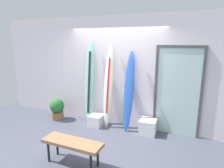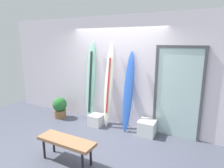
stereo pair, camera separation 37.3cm
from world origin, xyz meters
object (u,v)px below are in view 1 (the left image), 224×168
object	(u,v)px
surfboard_ivory	(108,86)
glass_door	(178,90)
surfboard_cobalt	(129,92)
display_block_left	(148,127)
display_block_center	(96,120)
bench	(72,144)
surfboard_seafoam	(90,83)
potted_plant	(57,108)

from	to	relation	value
surfboard_ivory	glass_door	xyz separation A→B (m)	(1.66, 0.19, 0.01)
surfboard_cobalt	glass_door	xyz separation A→B (m)	(1.11, 0.21, 0.12)
surfboard_cobalt	display_block_left	world-z (taller)	surfboard_cobalt
surfboard_ivory	glass_door	size ratio (longest dim) A/B	1.02
display_block_center	bench	size ratio (longest dim) A/B	0.31
glass_door	bench	world-z (taller)	glass_door
display_block_left	glass_door	world-z (taller)	glass_door
surfboard_ivory	display_block_left	xyz separation A→B (m)	(1.06, -0.06, -0.89)
surfboard_seafoam	potted_plant	distance (m)	1.23
glass_door	bench	size ratio (longest dim) A/B	1.88
surfboard_ivory	surfboard_cobalt	xyz separation A→B (m)	(0.55, -0.02, -0.11)
display_block_center	display_block_left	bearing A→B (deg)	4.64
surfboard_seafoam	display_block_center	bearing A→B (deg)	-34.53
display_block_left	potted_plant	size ratio (longest dim) A/B	0.67
surfboard_seafoam	surfboard_cobalt	size ratio (longest dim) A/B	1.12
display_block_left	display_block_center	bearing A→B (deg)	-175.36
display_block_left	surfboard_cobalt	bearing A→B (deg)	176.35
surfboard_seafoam	display_block_left	size ratio (longest dim) A/B	5.48
display_block_left	bench	bearing A→B (deg)	-120.00
surfboard_cobalt	display_block_center	distance (m)	1.17
surfboard_cobalt	surfboard_ivory	bearing A→B (deg)	177.43
surfboard_ivory	display_block_center	xyz separation A→B (m)	(-0.28, -0.17, -0.93)
display_block_left	bench	size ratio (longest dim) A/B	0.36
potted_plant	bench	world-z (taller)	potted_plant
surfboard_seafoam	display_block_center	xyz separation A→B (m)	(0.28, -0.19, -0.93)
display_block_center	surfboard_seafoam	bearing A→B (deg)	145.47
glass_door	potted_plant	world-z (taller)	glass_door
surfboard_seafoam	display_block_left	bearing A→B (deg)	-3.00
surfboard_ivory	glass_door	bearing A→B (deg)	6.38
display_block_left	surfboard_ivory	bearing A→B (deg)	176.91
surfboard_seafoam	potted_plant	bearing A→B (deg)	-165.35
surfboard_cobalt	display_block_center	size ratio (longest dim) A/B	5.60
glass_door	bench	bearing A→B (deg)	-129.07
surfboard_seafoam	surfboard_cobalt	xyz separation A→B (m)	(1.12, -0.05, -0.12)
surfboard_ivory	display_block_center	world-z (taller)	surfboard_ivory
display_block_center	glass_door	size ratio (longest dim) A/B	0.17
surfboard_cobalt	bench	xyz separation A→B (m)	(-0.47, -1.73, -0.57)
display_block_left	bench	xyz separation A→B (m)	(-0.98, -1.69, 0.21)
display_block_center	glass_door	xyz separation A→B (m)	(1.94, 0.35, 0.93)
surfboard_cobalt	glass_door	world-z (taller)	glass_door
surfboard_ivory	potted_plant	xyz separation A→B (m)	(-1.50, -0.22, -0.75)
surfboard_cobalt	glass_door	distance (m)	1.13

